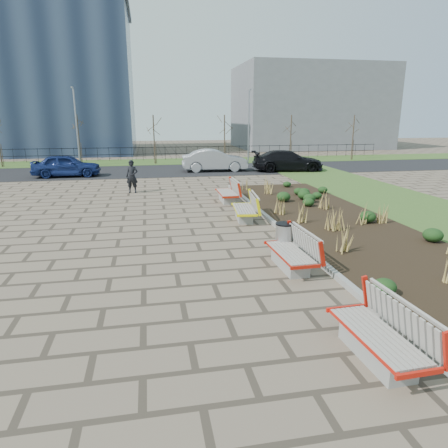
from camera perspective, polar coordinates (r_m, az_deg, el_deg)
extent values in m
plane|color=#6C5C4A|center=(8.95, -5.98, -11.03)|extent=(120.00, 120.00, 0.00)
cube|color=black|center=(15.21, 16.40, -0.28)|extent=(4.50, 18.00, 0.10)
cube|color=gray|center=(14.31, 8.06, -0.66)|extent=(0.16, 18.00, 0.15)
cube|color=#33511E|center=(36.23, -9.86, 8.74)|extent=(80.00, 5.00, 0.04)
cube|color=black|center=(30.28, -9.61, 7.50)|extent=(80.00, 7.00, 0.02)
cylinder|color=#B2B2B7|center=(11.73, 8.58, -2.21)|extent=(0.51, 0.51, 0.94)
imported|color=black|center=(21.71, -13.01, 6.63)|extent=(0.70, 0.54, 1.72)
imported|color=navy|center=(28.80, -21.59, 7.78)|extent=(4.37, 1.81, 1.48)
imported|color=#94959A|center=(29.61, -1.33, 9.09)|extent=(4.82, 1.82, 1.57)
imported|color=black|center=(30.01, 9.08, 8.92)|extent=(5.35, 2.60, 1.50)
cube|color=slate|center=(54.10, 12.11, 15.97)|extent=(18.00, 12.00, 10.00)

